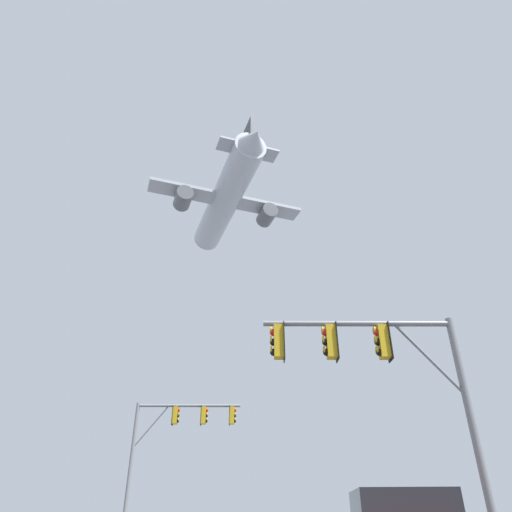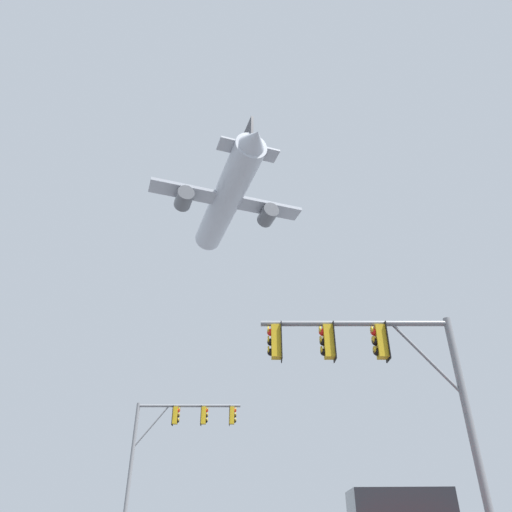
% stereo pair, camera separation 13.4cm
% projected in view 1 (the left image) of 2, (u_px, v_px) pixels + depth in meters
% --- Properties ---
extents(signal_pole_near, '(5.28, 0.56, 5.95)m').
position_uv_depth(signal_pole_near, '(381.00, 367.00, 11.94)').
color(signal_pole_near, slate).
rests_on(signal_pole_near, ground).
extents(signal_pole_far, '(5.84, 0.56, 6.65)m').
position_uv_depth(signal_pole_far, '(175.00, 432.00, 24.75)').
color(signal_pole_far, slate).
rests_on(signal_pole_far, ground).
extents(airplane, '(18.83, 24.37, 6.72)m').
position_uv_depth(airplane, '(225.00, 200.00, 56.30)').
color(airplane, '#B7BCC6').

